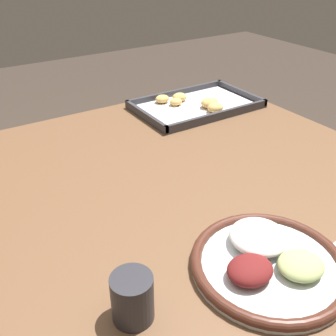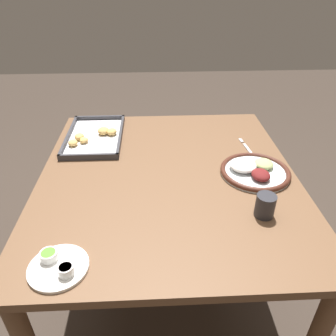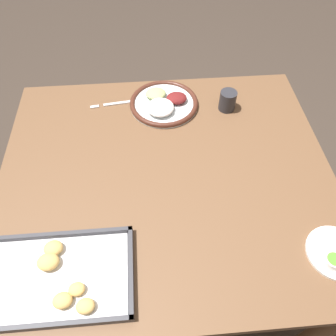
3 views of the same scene
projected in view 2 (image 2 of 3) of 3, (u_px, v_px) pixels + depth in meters
ground_plane at (168, 296)px, 1.71m from camera, size 8.00×8.00×0.00m
dining_table at (168, 195)px, 1.35m from camera, size 1.13×1.01×0.77m
dinner_plate at (254, 170)px, 1.29m from camera, size 0.27×0.27×0.05m
fork at (249, 150)px, 1.45m from camera, size 0.20×0.04×0.00m
saucer_plate at (58, 266)px, 0.89m from camera, size 0.17×0.17×0.04m
baking_tray at (95, 136)px, 1.54m from camera, size 0.41×0.26×0.04m
drinking_cup at (265, 206)px, 1.07m from camera, size 0.06×0.06×0.08m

